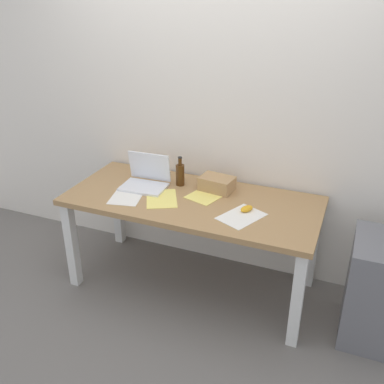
{
  "coord_description": "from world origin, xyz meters",
  "views": [
    {
      "loc": [
        1.03,
        -2.54,
        2.11
      ],
      "look_at": [
        0.0,
        0.0,
        0.79
      ],
      "focal_mm": 40.63,
      "sensor_mm": 36.0,
      "label": 1
    }
  ],
  "objects_px": {
    "computer_mouse": "(247,209)",
    "filing_cabinet": "(379,291)",
    "beer_bottle": "(180,174)",
    "desk": "(192,210)",
    "laptop_left": "(146,180)",
    "cardboard_box": "(217,184)"
  },
  "relations": [
    {
      "from": "laptop_left",
      "to": "filing_cabinet",
      "type": "height_order",
      "value": "laptop_left"
    },
    {
      "from": "computer_mouse",
      "to": "filing_cabinet",
      "type": "distance_m",
      "value": 0.98
    },
    {
      "from": "cardboard_box",
      "to": "filing_cabinet",
      "type": "relative_size",
      "value": 0.34
    },
    {
      "from": "beer_bottle",
      "to": "computer_mouse",
      "type": "relative_size",
      "value": 2.25
    },
    {
      "from": "laptop_left",
      "to": "beer_bottle",
      "type": "xyz_separation_m",
      "value": [
        0.23,
        0.12,
        0.04
      ]
    },
    {
      "from": "beer_bottle",
      "to": "filing_cabinet",
      "type": "xyz_separation_m",
      "value": [
        1.47,
        -0.23,
        -0.47
      ]
    },
    {
      "from": "desk",
      "to": "computer_mouse",
      "type": "bearing_deg",
      "value": -5.12
    },
    {
      "from": "computer_mouse",
      "to": "laptop_left",
      "type": "bearing_deg",
      "value": -160.79
    },
    {
      "from": "cardboard_box",
      "to": "desk",
      "type": "bearing_deg",
      "value": -120.65
    },
    {
      "from": "laptop_left",
      "to": "computer_mouse",
      "type": "xyz_separation_m",
      "value": [
        0.8,
        -0.1,
        -0.03
      ]
    },
    {
      "from": "desk",
      "to": "laptop_left",
      "type": "xyz_separation_m",
      "value": [
        -0.4,
        0.06,
        0.14
      ]
    },
    {
      "from": "desk",
      "to": "filing_cabinet",
      "type": "distance_m",
      "value": 1.34
    },
    {
      "from": "computer_mouse",
      "to": "filing_cabinet",
      "type": "xyz_separation_m",
      "value": [
        0.89,
        -0.01,
        -0.4
      ]
    },
    {
      "from": "filing_cabinet",
      "to": "beer_bottle",
      "type": "bearing_deg",
      "value": 171.19
    },
    {
      "from": "beer_bottle",
      "to": "cardboard_box",
      "type": "height_order",
      "value": "beer_bottle"
    },
    {
      "from": "beer_bottle",
      "to": "computer_mouse",
      "type": "distance_m",
      "value": 0.62
    },
    {
      "from": "filing_cabinet",
      "to": "cardboard_box",
      "type": "bearing_deg",
      "value": 168.29
    },
    {
      "from": "desk",
      "to": "filing_cabinet",
      "type": "xyz_separation_m",
      "value": [
        1.3,
        -0.05,
        -0.29
      ]
    },
    {
      "from": "desk",
      "to": "computer_mouse",
      "type": "height_order",
      "value": "computer_mouse"
    },
    {
      "from": "filing_cabinet",
      "to": "computer_mouse",
      "type": "bearing_deg",
      "value": 179.16
    },
    {
      "from": "beer_bottle",
      "to": "filing_cabinet",
      "type": "height_order",
      "value": "beer_bottle"
    },
    {
      "from": "beer_bottle",
      "to": "computer_mouse",
      "type": "bearing_deg",
      "value": -20.45
    }
  ]
}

